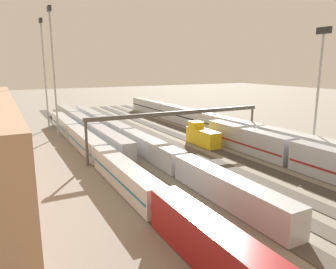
{
  "coord_description": "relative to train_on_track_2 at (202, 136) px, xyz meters",
  "views": [
    {
      "loc": [
        -68.99,
        32.74,
        17.87
      ],
      "look_at": [
        -5.97,
        -0.56,
        2.5
      ],
      "focal_mm": 34.07,
      "sensor_mm": 36.0,
      "label": 1
    }
  ],
  "objects": [
    {
      "name": "ground_plane",
      "position": [
        9.65,
        7.5,
        -2.16
      ],
      "size": [
        400.0,
        400.0,
        0.0
      ],
      "primitive_type": "plane",
      "color": "gray"
    },
    {
      "name": "track_bed_0",
      "position": [
        9.65,
        -10.0,
        -2.1
      ],
      "size": [
        140.0,
        2.8,
        0.12
      ],
      "primitive_type": "cube",
      "color": "#3D3833",
      "rests_on": "ground_plane"
    },
    {
      "name": "track_bed_1",
      "position": [
        9.65,
        -5.0,
        -2.1
      ],
      "size": [
        140.0,
        2.8,
        0.12
      ],
      "primitive_type": "cube",
      "color": "#4C443D",
      "rests_on": "ground_plane"
    },
    {
      "name": "track_bed_2",
      "position": [
        9.65,
        -0.0,
        -2.1
      ],
      "size": [
        140.0,
        2.8,
        0.12
      ],
      "primitive_type": "cube",
      "color": "#3D3833",
      "rests_on": "ground_plane"
    },
    {
      "name": "track_bed_3",
      "position": [
        9.65,
        5.0,
        -2.1
      ],
      "size": [
        140.0,
        2.8,
        0.12
      ],
      "primitive_type": "cube",
      "color": "#4C443D",
      "rests_on": "ground_plane"
    },
    {
      "name": "track_bed_4",
      "position": [
        9.65,
        10.0,
        -2.1
      ],
      "size": [
        140.0,
        2.8,
        0.12
      ],
      "primitive_type": "cube",
      "color": "#4C443D",
      "rests_on": "ground_plane"
    },
    {
      "name": "track_bed_5",
      "position": [
        9.65,
        15.0,
        -2.1
      ],
      "size": [
        140.0,
        2.8,
        0.12
      ],
      "primitive_type": "cube",
      "color": "#4C443D",
      "rests_on": "ground_plane"
    },
    {
      "name": "track_bed_6",
      "position": [
        9.65,
        20.0,
        -2.1
      ],
      "size": [
        140.0,
        2.8,
        0.12
      ],
      "primitive_type": "cube",
      "color": "#4C443D",
      "rests_on": "ground_plane"
    },
    {
      "name": "track_bed_7",
      "position": [
        9.65,
        25.0,
        -2.1
      ],
      "size": [
        140.0,
        2.8,
        0.12
      ],
      "primitive_type": "cube",
      "color": "#3D3833",
      "rests_on": "ground_plane"
    },
    {
      "name": "train_on_track_2",
      "position": [
        0.0,
        0.0,
        0.0
      ],
      "size": [
        10.0,
        3.0,
        5.0
      ],
      "color": "gold",
      "rests_on": "ground_plane"
    },
    {
      "name": "train_on_track_1",
      "position": [
        -21.16,
        -5.0,
        0.42
      ],
      "size": [
        47.2,
        3.06,
        5.0
      ],
      "color": "#A8AAB2",
      "rests_on": "ground_plane"
    },
    {
      "name": "train_on_track_7",
      "position": [
        -2.38,
        25.0,
        -0.08
      ],
      "size": [
        90.6,
        3.06,
        4.4
      ],
      "color": "maroon",
      "rests_on": "ground_plane"
    },
    {
      "name": "train_on_track_0",
      "position": [
        15.95,
        -10.0,
        0.47
      ],
      "size": [
        95.6,
        3.06,
        5.0
      ],
      "color": "silver",
      "rests_on": "ground_plane"
    },
    {
      "name": "train_on_track_6",
      "position": [
        29.83,
        20.0,
        -0.14
      ],
      "size": [
        71.4,
        3.0,
        3.8
      ],
      "color": "#B7BABF",
      "rests_on": "ground_plane"
    },
    {
      "name": "train_on_track_5",
      "position": [
        7.93,
        15.0,
        -0.14
      ],
      "size": [
        95.6,
        3.0,
        3.8
      ],
      "color": "#B7BABF",
      "rests_on": "ground_plane"
    },
    {
      "name": "light_mast_1",
      "position": [
        24.72,
        27.77,
        17.66
      ],
      "size": [
        2.8,
        0.7,
        31.8
      ],
      "color": "#9EA0A5",
      "rests_on": "ground_plane"
    },
    {
      "name": "light_mast_2",
      "position": [
        -19.22,
        -12.94,
        13.84
      ],
      "size": [
        2.8,
        0.7,
        24.77
      ],
      "color": "#9EA0A5",
      "rests_on": "ground_plane"
    },
    {
      "name": "light_mast_3",
      "position": [
        37.0,
        28.39,
        16.96
      ],
      "size": [
        2.8,
        0.7,
        30.5
      ],
      "color": "#9EA0A5",
      "rests_on": "ground_plane"
    },
    {
      "name": "signal_gantry",
      "position": [
        -2.84,
        7.5,
        5.58
      ],
      "size": [
        0.7,
        40.0,
        8.8
      ],
      "color": "#4C4742",
      "rests_on": "ground_plane"
    }
  ]
}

